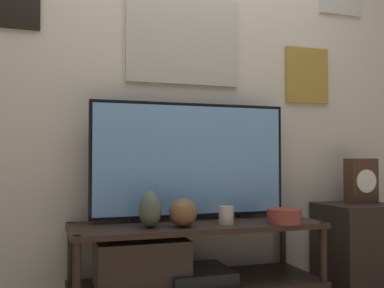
{
  "coord_description": "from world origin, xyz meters",
  "views": [
    {
      "loc": [
        -0.82,
        -2.1,
        0.91
      ],
      "look_at": [
        -0.03,
        0.29,
        0.99
      ],
      "focal_mm": 42.0,
      "sensor_mm": 36.0,
      "label": 1
    }
  ],
  "objects": [
    {
      "name": "wall_back",
      "position": [
        -0.0,
        0.59,
        1.36
      ],
      "size": [
        6.4,
        0.08,
        2.7
      ],
      "color": "beige",
      "rests_on": "ground_plane"
    },
    {
      "name": "media_console",
      "position": [
        -0.12,
        0.29,
        0.35
      ],
      "size": [
        1.4,
        0.51,
        0.55
      ],
      "color": "black",
      "rests_on": "ground_plane"
    },
    {
      "name": "television",
      "position": [
        -0.0,
        0.4,
        0.9
      ],
      "size": [
        1.18,
        0.05,
        0.69
      ],
      "color": "black",
      "rests_on": "media_console"
    },
    {
      "name": "vase_urn_stoneware",
      "position": [
        -0.29,
        0.2,
        0.64
      ],
      "size": [
        0.12,
        0.14,
        0.19
      ],
      "color": "#4C5647",
      "rests_on": "media_console"
    },
    {
      "name": "vase_wide_bowl",
      "position": [
        0.45,
        0.12,
        0.59
      ],
      "size": [
        0.19,
        0.19,
        0.08
      ],
      "color": "brown",
      "rests_on": "media_console"
    },
    {
      "name": "vase_round_glass",
      "position": [
        -0.12,
        0.17,
        0.62
      ],
      "size": [
        0.15,
        0.15,
        0.15
      ],
      "color": "brown",
      "rests_on": "media_console"
    },
    {
      "name": "candle_jar",
      "position": [
        0.13,
        0.18,
        0.6
      ],
      "size": [
        0.08,
        0.08,
        0.1
      ],
      "color": "#C1B29E",
      "rests_on": "media_console"
    },
    {
      "name": "side_table",
      "position": [
        1.12,
        0.34,
        0.31
      ],
      "size": [
        0.46,
        0.42,
        0.61
      ],
      "color": "black",
      "rests_on": "ground_plane"
    },
    {
      "name": "mantel_clock",
      "position": [
        1.18,
        0.38,
        0.76
      ],
      "size": [
        0.2,
        0.11,
        0.29
      ],
      "color": "#422819",
      "rests_on": "side_table"
    }
  ]
}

